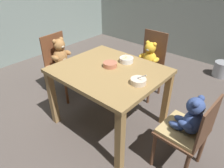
% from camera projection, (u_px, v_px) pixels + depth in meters
% --- Properties ---
extents(ground_plane, '(5.20, 5.20, 0.04)m').
position_uv_depth(ground_plane, '(109.00, 123.00, 2.55)').
color(ground_plane, '#554A45').
extents(dining_table, '(1.11, 0.95, 0.74)m').
position_uv_depth(dining_table, '(109.00, 78.00, 2.21)').
color(dining_table, olive).
rests_on(dining_table, ground_plane).
extents(teddy_chair_near_left, '(0.44, 0.45, 0.88)m').
position_uv_depth(teddy_chair_near_left, '(62.00, 60.00, 2.82)').
color(teddy_chair_near_left, brown).
rests_on(teddy_chair_near_left, ground_plane).
extents(teddy_chair_far_center, '(0.39, 0.37, 0.92)m').
position_uv_depth(teddy_chair_far_center, '(149.00, 60.00, 2.82)').
color(teddy_chair_far_center, brown).
rests_on(teddy_chair_far_center, ground_plane).
extents(teddy_chair_near_right, '(0.39, 0.42, 0.82)m').
position_uv_depth(teddy_chair_near_right, '(189.00, 125.00, 1.72)').
color(teddy_chair_near_right, brown).
rests_on(teddy_chair_near_right, ground_plane).
extents(porridge_bowl_terracotta_center, '(0.15, 0.15, 0.05)m').
position_uv_depth(porridge_bowl_terracotta_center, '(110.00, 64.00, 2.20)').
color(porridge_bowl_terracotta_center, '#BE6E51').
rests_on(porridge_bowl_terracotta_center, dining_table).
extents(porridge_bowl_white_far_center, '(0.16, 0.16, 0.13)m').
position_uv_depth(porridge_bowl_white_far_center, '(126.00, 60.00, 2.29)').
color(porridge_bowl_white_far_center, silver).
rests_on(porridge_bowl_white_far_center, dining_table).
extents(porridge_bowl_cream_near_right, '(0.16, 0.15, 0.13)m').
position_uv_depth(porridge_bowl_cream_near_right, '(138.00, 81.00, 1.89)').
color(porridge_bowl_cream_near_right, beige).
rests_on(porridge_bowl_cream_near_right, dining_table).
extents(metal_pail, '(0.27, 0.27, 0.26)m').
position_uv_depth(metal_pail, '(221.00, 69.00, 3.48)').
color(metal_pail, '#93969B').
rests_on(metal_pail, ground_plane).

